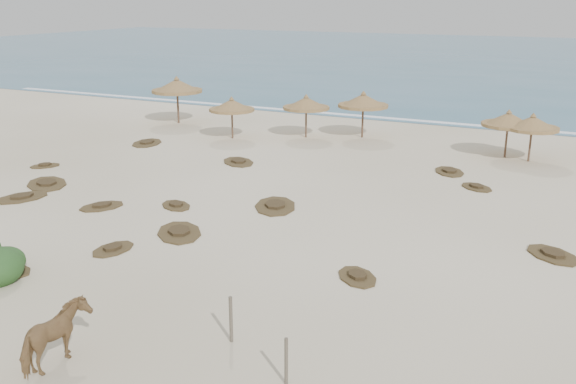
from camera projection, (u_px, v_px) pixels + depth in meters
name	position (u px, v px, depth m)	size (l,w,h in m)	color
ground	(183.00, 256.00, 20.46)	(160.00, 160.00, 0.00)	beige
ocean	(508.00, 58.00, 85.03)	(200.00, 100.00, 0.01)	#2B6281
foam_line	(407.00, 120.00, 42.84)	(70.00, 0.60, 0.01)	white
palapa_0	(177.00, 87.00, 41.19)	(3.55, 3.55, 3.05)	brown
palapa_1	(232.00, 106.00, 36.81)	(3.36, 3.36, 2.45)	brown
palapa_2	(306.00, 104.00, 37.06)	(3.44, 3.44, 2.54)	brown
palapa_3	(363.00, 101.00, 36.98)	(3.48, 3.48, 2.74)	brown
palapa_4	(508.00, 120.00, 32.41)	(3.12, 3.12, 2.49)	brown
palapa_5	(532.00, 124.00, 31.61)	(2.74, 2.74, 2.46)	brown
horse	(55.00, 337.00, 14.18)	(0.78, 1.71, 1.45)	olive
fence_post_near	(231.00, 319.00, 15.23)	(0.09, 0.09, 1.18)	#62594A
fence_post_far	(286.00, 361.00, 13.55)	(0.08, 0.08, 1.11)	#62594A
scrub_0	(22.00, 197.00, 26.27)	(2.09, 2.52, 0.16)	#4D3D22
scrub_1	(47.00, 183.00, 28.18)	(3.03, 2.90, 0.16)	#4D3D22
scrub_2	(176.00, 205.00, 25.26)	(1.85, 1.68, 0.16)	#4D3D22
scrub_3	(275.00, 206.00, 25.20)	(2.52, 2.94, 0.16)	#4D3D22
scrub_4	(553.00, 254.00, 20.45)	(2.28, 2.24, 0.16)	#4D3D22
scrub_6	(147.00, 143.00, 35.99)	(2.18, 2.70, 0.16)	#4D3D22
scrub_7	(449.00, 171.00, 30.12)	(2.05, 2.34, 0.16)	#4D3D22
scrub_8	(45.00, 166.00, 31.17)	(1.57, 1.68, 0.16)	#4D3D22
scrub_9	(179.00, 232.00, 22.39)	(2.67, 2.77, 0.16)	#4D3D22
scrub_10	(477.00, 187.00, 27.66)	(1.86, 1.77, 0.16)	#4D3D22
scrub_11	(6.00, 270.00, 19.28)	(1.74, 1.14, 0.16)	#4D3D22
scrub_12	(357.00, 276.00, 18.85)	(1.84, 1.90, 0.16)	#4D3D22
scrub_13	(238.00, 162.00, 31.89)	(2.56, 2.51, 0.16)	#4D3D22
scrub_14	(102.00, 206.00, 25.17)	(1.84, 2.10, 0.16)	#4D3D22
scrub_15	(113.00, 249.00, 20.92)	(1.16, 1.67, 0.16)	#4D3D22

